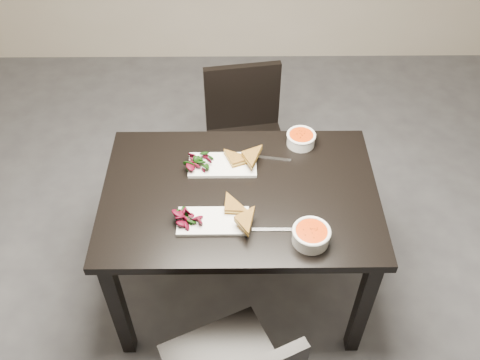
{
  "coord_description": "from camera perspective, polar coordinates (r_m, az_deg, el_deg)",
  "views": [
    {
      "loc": [
        -0.2,
        -1.28,
        2.4
      ],
      "look_at": [
        -0.18,
        0.26,
        0.82
      ],
      "focal_mm": 38.98,
      "sensor_mm": 36.0,
      "label": 1
    }
  ],
  "objects": [
    {
      "name": "table",
      "position": [
        2.33,
        0.0,
        -2.89
      ],
      "size": [
        1.2,
        0.8,
        0.75
      ],
      "color": "black",
      "rests_on": "ground"
    },
    {
      "name": "salad_far",
      "position": [
        2.35,
        -4.38,
        2.14
      ],
      "size": [
        0.1,
        0.09,
        0.04
      ],
      "primitive_type": null,
      "color": "black",
      "rests_on": "plate_far"
    },
    {
      "name": "cutlery_near",
      "position": [
        2.12,
        3.72,
        -5.43
      ],
      "size": [
        0.18,
        0.02,
        0.0
      ],
      "primitive_type": "cube",
      "rotation": [
        0.0,
        0.0,
        -0.01
      ],
      "color": "silver",
      "rests_on": "table"
    },
    {
      "name": "chair_far",
      "position": [
        2.95,
        0.61,
        5.27
      ],
      "size": [
        0.48,
        0.48,
        0.85
      ],
      "rotation": [
        0.0,
        0.0,
        0.15
      ],
      "color": "black",
      "rests_on": "ground"
    },
    {
      "name": "soup_bowl_far",
      "position": [
        2.47,
        6.69,
        4.56
      ],
      "size": [
        0.14,
        0.14,
        0.06
      ],
      "color": "white",
      "rests_on": "table"
    },
    {
      "name": "plate_near",
      "position": [
        2.14,
        -2.95,
        -4.53
      ],
      "size": [
        0.29,
        0.15,
        0.01
      ],
      "primitive_type": "cube",
      "color": "white",
      "rests_on": "table"
    },
    {
      "name": "plate_far",
      "position": [
        2.36,
        -1.92,
        1.66
      ],
      "size": [
        0.31,
        0.15,
        0.02
      ],
      "primitive_type": "cube",
      "color": "white",
      "rests_on": "table"
    },
    {
      "name": "sandwich_near",
      "position": [
        2.12,
        -1.21,
        -3.67
      ],
      "size": [
        0.15,
        0.12,
        0.05
      ],
      "primitive_type": null,
      "rotation": [
        0.0,
        0.0,
        -0.08
      ],
      "color": "#A16B21",
      "rests_on": "plate_near"
    },
    {
      "name": "cutlery_far",
      "position": [
        2.41,
        3.48,
        2.4
      ],
      "size": [
        0.18,
        0.05,
        0.0
      ],
      "primitive_type": "cube",
      "rotation": [
        0.0,
        0.0,
        -0.17
      ],
      "color": "silver",
      "rests_on": "table"
    },
    {
      "name": "ground",
      "position": [
        2.73,
        4.09,
        -16.07
      ],
      "size": [
        5.0,
        5.0,
        0.0
      ],
      "primitive_type": "plane",
      "color": "#47474C",
      "rests_on": "ground"
    },
    {
      "name": "sandwich_far",
      "position": [
        2.33,
        -0.35,
        1.98
      ],
      "size": [
        0.19,
        0.16,
        0.05
      ],
      "primitive_type": null,
      "rotation": [
        0.0,
        0.0,
        0.38
      ],
      "color": "#A16B21",
      "rests_on": "plate_far"
    },
    {
      "name": "soup_bowl_near",
      "position": [
        2.07,
        7.79,
        -5.96
      ],
      "size": [
        0.15,
        0.15,
        0.07
      ],
      "color": "white",
      "rests_on": "table"
    },
    {
      "name": "salad_near",
      "position": [
        2.12,
        -5.68,
        -4.05
      ],
      "size": [
        0.09,
        0.08,
        0.04
      ],
      "primitive_type": null,
      "color": "black",
      "rests_on": "plate_near"
    }
  ]
}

